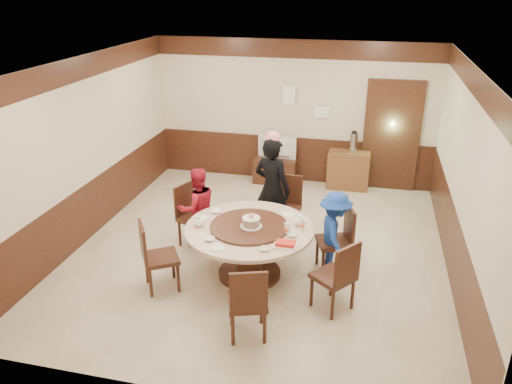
% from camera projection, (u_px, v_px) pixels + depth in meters
% --- Properties ---
extents(room, '(6.00, 6.04, 2.84)m').
position_uv_depth(room, '(261.00, 184.00, 7.27)').
color(room, beige).
rests_on(room, ground).
extents(banquet_table, '(1.75, 1.75, 0.78)m').
position_uv_depth(banquet_table, '(249.00, 241.00, 6.82)').
color(banquet_table, '#391C11').
rests_on(banquet_table, ground).
extents(chair_0, '(0.57, 0.56, 0.97)m').
position_uv_depth(chair_0, '(335.00, 251.00, 7.02)').
color(chair_0, '#391C11').
rests_on(chair_0, ground).
extents(chair_1, '(0.45, 0.46, 0.97)m').
position_uv_depth(chair_1, '(286.00, 217.00, 8.01)').
color(chair_1, '#391C11').
rests_on(chair_1, ground).
extents(chair_2, '(0.58, 0.57, 0.97)m').
position_uv_depth(chair_2, '(195.00, 226.00, 7.72)').
color(chair_2, '#391C11').
rests_on(chair_2, ground).
extents(chair_3, '(0.61, 0.61, 0.97)m').
position_uv_depth(chair_3, '(160.00, 268.00, 6.62)').
color(chair_3, '#391C11').
rests_on(chair_3, ground).
extents(chair_4, '(0.56, 0.56, 0.97)m').
position_uv_depth(chair_4, '(248.00, 313.00, 5.72)').
color(chair_4, '#391C11').
rests_on(chair_4, ground).
extents(chair_5, '(0.62, 0.62, 0.97)m').
position_uv_depth(chair_5, '(334.00, 287.00, 6.20)').
color(chair_5, '#391C11').
rests_on(chair_5, ground).
extents(person_standing, '(0.72, 0.60, 1.69)m').
position_uv_depth(person_standing, '(272.00, 190.00, 7.68)').
color(person_standing, black).
rests_on(person_standing, ground).
extents(person_red, '(0.79, 0.77, 1.28)m').
position_uv_depth(person_red, '(198.00, 208.00, 7.55)').
color(person_red, '#A91628').
rests_on(person_red, ground).
extents(person_blue, '(0.66, 0.88, 1.22)m').
position_uv_depth(person_blue, '(334.00, 234.00, 6.86)').
color(person_blue, navy).
rests_on(person_blue, ground).
extents(birthday_cake, '(0.29, 0.29, 0.20)m').
position_uv_depth(birthday_cake, '(251.00, 222.00, 6.66)').
color(birthday_cake, white).
rests_on(birthday_cake, banquet_table).
extents(teapot_left, '(0.17, 0.15, 0.13)m').
position_uv_depth(teapot_left, '(199.00, 222.00, 6.74)').
color(teapot_left, white).
rests_on(teapot_left, banquet_table).
extents(teapot_right, '(0.17, 0.15, 0.13)m').
position_uv_depth(teapot_right, '(299.00, 221.00, 6.76)').
color(teapot_right, white).
rests_on(teapot_right, banquet_table).
extents(bowl_0, '(0.15, 0.15, 0.04)m').
position_uv_depth(bowl_0, '(216.00, 211.00, 7.14)').
color(bowl_0, white).
rests_on(bowl_0, banquet_table).
extents(bowl_1, '(0.13, 0.13, 0.04)m').
position_uv_depth(bowl_1, '(265.00, 249.00, 6.15)').
color(bowl_1, white).
rests_on(bowl_1, banquet_table).
extents(bowl_2, '(0.14, 0.14, 0.03)m').
position_uv_depth(bowl_2, '(209.00, 239.00, 6.39)').
color(bowl_2, white).
rests_on(bowl_2, banquet_table).
extents(bowl_3, '(0.12, 0.12, 0.04)m').
position_uv_depth(bowl_3, '(292.00, 235.00, 6.48)').
color(bowl_3, white).
rests_on(bowl_3, banquet_table).
extents(bowl_4, '(0.14, 0.14, 0.04)m').
position_uv_depth(bowl_4, '(204.00, 219.00, 6.92)').
color(bowl_4, white).
rests_on(bowl_4, banquet_table).
extents(saucer_near, '(0.18, 0.18, 0.01)m').
position_uv_depth(saucer_near, '(217.00, 248.00, 6.20)').
color(saucer_near, white).
rests_on(saucer_near, banquet_table).
extents(saucer_far, '(0.18, 0.18, 0.01)m').
position_uv_depth(saucer_far, '(288.00, 214.00, 7.08)').
color(saucer_far, white).
rests_on(saucer_far, banquet_table).
extents(shrimp_platter, '(0.30, 0.20, 0.06)m').
position_uv_depth(shrimp_platter, '(285.00, 244.00, 6.24)').
color(shrimp_platter, white).
rests_on(shrimp_platter, banquet_table).
extents(bottle_0, '(0.06, 0.06, 0.16)m').
position_uv_depth(bottle_0, '(287.00, 229.00, 6.52)').
color(bottle_0, silver).
rests_on(bottle_0, banquet_table).
extents(bottle_1, '(0.06, 0.06, 0.16)m').
position_uv_depth(bottle_1, '(302.00, 225.00, 6.62)').
color(bottle_1, silver).
rests_on(bottle_1, banquet_table).
extents(tv_stand, '(0.85, 0.45, 0.50)m').
position_uv_depth(tv_stand, '(275.00, 170.00, 10.11)').
color(tv_stand, '#391C11').
rests_on(tv_stand, ground).
extents(television, '(0.80, 0.20, 0.46)m').
position_uv_depth(television, '(276.00, 148.00, 9.92)').
color(television, '#959598').
rests_on(television, tv_stand).
extents(side_cabinet, '(0.80, 0.40, 0.75)m').
position_uv_depth(side_cabinet, '(348.00, 170.00, 9.79)').
color(side_cabinet, brown).
rests_on(side_cabinet, ground).
extents(thermos, '(0.15, 0.15, 0.38)m').
position_uv_depth(thermos, '(354.00, 143.00, 9.55)').
color(thermos, silver).
rests_on(thermos, side_cabinet).
extents(notice_left, '(0.25, 0.00, 0.35)m').
position_uv_depth(notice_left, '(289.00, 95.00, 9.66)').
color(notice_left, white).
rests_on(notice_left, room).
extents(notice_right, '(0.30, 0.00, 0.22)m').
position_uv_depth(notice_right, '(322.00, 112.00, 9.64)').
color(notice_right, white).
rests_on(notice_right, room).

